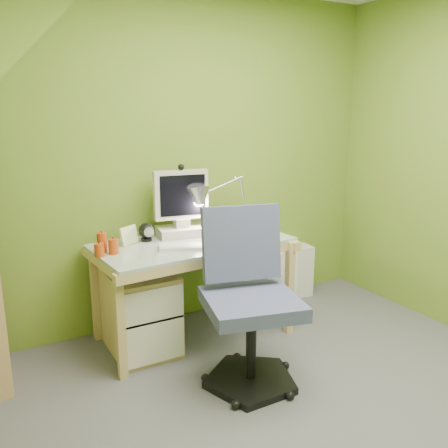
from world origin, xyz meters
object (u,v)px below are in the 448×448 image
task_chair (252,299)px  radiator (286,272)px  monitor (181,197)px  desk_lamp (237,190)px  desk (194,289)px

task_chair → radiator: (0.97, 0.97, -0.31)m
monitor → desk_lamp: bearing=8.2°
monitor → desk_lamp: (0.45, 0.00, 0.01)m
desk_lamp → task_chair: desk_lamp is taller
task_chair → monitor: bearing=105.4°
desk → desk_lamp: (0.45, 0.18, 0.63)m
radiator → desk: bearing=-158.1°
desk_lamp → task_chair: 1.08m
monitor → task_chair: bearing=-80.1°
desk_lamp → monitor: bearing=-170.2°
desk → monitor: bearing=86.0°
desk_lamp → radiator: desk_lamp is taller
desk_lamp → radiator: bearing=19.1°
monitor → task_chair: 0.99m
monitor → task_chair: size_ratio=0.53×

